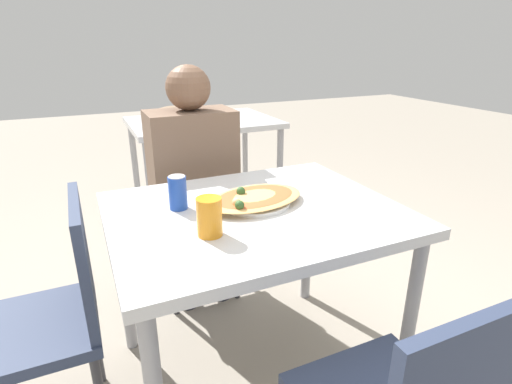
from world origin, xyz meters
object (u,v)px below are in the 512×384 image
(chair_side_left, at_px, (53,312))
(person_seated, at_px, (194,169))
(soda_can, at_px, (178,193))
(pizza_main, at_px, (254,199))
(drink_glass, at_px, (209,217))
(dining_table, at_px, (255,230))
(chair_far_seated, at_px, (190,203))

(chair_side_left, height_order, person_seated, person_seated)
(chair_side_left, height_order, soda_can, soda_can)
(pizza_main, height_order, drink_glass, drink_glass)
(dining_table, height_order, pizza_main, pizza_main)
(pizza_main, distance_m, soda_can, 0.28)
(soda_can, bearing_deg, drink_glass, -81.33)
(chair_side_left, xyz_separation_m, drink_glass, (0.50, -0.16, 0.31))
(chair_far_seated, distance_m, drink_glass, 0.94)
(chair_far_seated, distance_m, soda_can, 0.73)
(chair_side_left, bearing_deg, dining_table, -92.52)
(person_seated, relative_size, soda_can, 9.80)
(chair_far_seated, height_order, soda_can, soda_can)
(pizza_main, relative_size, soda_can, 3.46)
(dining_table, distance_m, pizza_main, 0.12)
(chair_side_left, height_order, pizza_main, chair_side_left)
(dining_table, distance_m, chair_side_left, 0.73)
(person_seated, height_order, drink_glass, person_seated)
(chair_side_left, bearing_deg, pizza_main, -88.71)
(pizza_main, bearing_deg, soda_can, 164.91)
(chair_far_seated, bearing_deg, soda_can, 72.10)
(person_seated, xyz_separation_m, soda_can, (-0.20, -0.51, 0.09))
(pizza_main, xyz_separation_m, soda_can, (-0.27, 0.07, 0.04))
(chair_far_seated, relative_size, person_seated, 0.71)
(person_seated, distance_m, pizza_main, 0.59)
(chair_far_seated, height_order, drink_glass, drink_glass)
(chair_side_left, bearing_deg, chair_far_seated, -42.79)
(chair_side_left, bearing_deg, drink_glass, -107.97)
(drink_glass, bearing_deg, dining_table, 31.17)
(dining_table, relative_size, person_seated, 0.85)
(dining_table, xyz_separation_m, soda_can, (-0.25, 0.12, 0.15))
(dining_table, bearing_deg, person_seated, 94.67)
(chair_side_left, xyz_separation_m, pizza_main, (0.73, 0.02, 0.27))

